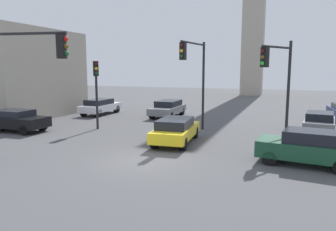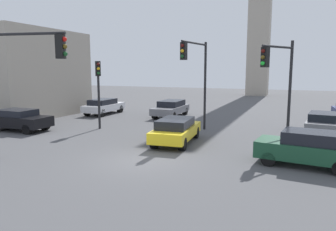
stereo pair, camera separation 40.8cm
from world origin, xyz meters
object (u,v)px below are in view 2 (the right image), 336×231
object	(u,v)px
traffic_light_1	(196,67)
traffic_light_3	(279,73)
traffic_light_2	(24,68)
car_0	(104,106)
car_3	(171,108)
car_1	(19,119)
car_2	(176,130)
car_6	(322,123)
traffic_light_0	(98,82)
car_5	(307,148)

from	to	relation	value
traffic_light_1	traffic_light_3	world-z (taller)	traffic_light_1
traffic_light_2	car_0	bearing A→B (deg)	99.58
car_3	traffic_light_2	bearing A→B (deg)	-4.36
car_1	car_2	size ratio (longest dim) A/B	0.91
traffic_light_2	car_2	bearing A→B (deg)	38.15
car_6	traffic_light_2	bearing A→B (deg)	138.52
traffic_light_1	car_6	world-z (taller)	traffic_light_1
traffic_light_0	car_5	size ratio (longest dim) A/B	1.11
car_5	traffic_light_1	bearing A→B (deg)	-30.18
traffic_light_3	car_0	distance (m)	16.91
car_0	car_3	world-z (taller)	car_0
traffic_light_3	car_2	size ratio (longest dim) A/B	1.21
traffic_light_0	car_1	world-z (taller)	traffic_light_0
car_5	car_1	bearing A→B (deg)	2.63
car_1	car_6	world-z (taller)	car_1
traffic_light_1	traffic_light_2	bearing A→B (deg)	-23.97
car_0	car_5	world-z (taller)	car_5
traffic_light_0	car_2	world-z (taller)	traffic_light_0
traffic_light_3	car_5	xyz separation A→B (m)	(1.46, -3.46, -3.08)
car_0	traffic_light_1	bearing A→B (deg)	-116.74
car_1	car_2	bearing A→B (deg)	2.12
traffic_light_0	car_3	bearing A→B (deg)	116.98
traffic_light_2	car_1	bearing A→B (deg)	128.98
traffic_light_3	car_5	bearing A→B (deg)	51.99
traffic_light_0	traffic_light_3	bearing A→B (deg)	44.18
traffic_light_3	car_0	bearing A→B (deg)	-84.11
traffic_light_3	car_0	size ratio (longest dim) A/B	1.25
traffic_light_2	car_5	xyz separation A→B (m)	(11.52, 3.81, -3.35)
traffic_light_2	car_1	world-z (taller)	traffic_light_2
car_1	car_6	distance (m)	19.70
car_5	traffic_light_0	bearing A→B (deg)	-9.90
traffic_light_0	car_0	world-z (taller)	traffic_light_0
car_6	car_0	bearing A→B (deg)	88.59
traffic_light_1	car_3	xyz separation A→B (m)	(-4.11, 6.11, -3.44)
car_1	car_3	distance (m)	11.98
traffic_light_1	car_5	size ratio (longest dim) A/B	1.41
traffic_light_3	car_2	bearing A→B (deg)	-43.86
car_6	traffic_light_0	bearing A→B (deg)	110.92
traffic_light_2	traffic_light_3	world-z (taller)	traffic_light_2
car_0	car_6	size ratio (longest dim) A/B	1.05
traffic_light_3	traffic_light_0	bearing A→B (deg)	-63.12
traffic_light_3	car_3	xyz separation A→B (m)	(-9.08, 7.49, -3.12)
traffic_light_2	car_5	size ratio (longest dim) A/B	1.39
car_0	car_5	size ratio (longest dim) A/B	1.08
car_5	car_6	size ratio (longest dim) A/B	0.97
car_3	car_2	bearing A→B (deg)	22.82
traffic_light_1	car_5	xyz separation A→B (m)	(6.44, -4.85, -3.40)
traffic_light_0	car_1	size ratio (longest dim) A/B	1.09
traffic_light_3	car_6	distance (m)	5.73
car_2	traffic_light_1	bearing A→B (deg)	-8.43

